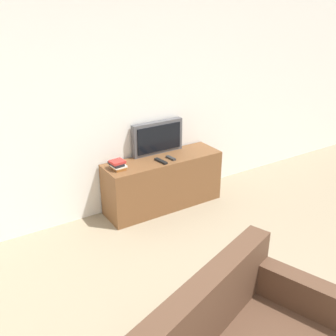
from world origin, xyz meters
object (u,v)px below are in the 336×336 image
at_px(tv_stand, 163,182).
at_px(remote_secondary, 161,161).
at_px(television, 158,138).
at_px(book_stack, 117,165).
at_px(remote_on_stand, 171,158).

xyz_separation_m(tv_stand, remote_secondary, (-0.08, -0.09, 0.34)).
distance_m(tv_stand, television, 0.56).
distance_m(book_stack, remote_on_stand, 0.67).
xyz_separation_m(television, book_stack, (-0.64, -0.18, -0.15)).
distance_m(book_stack, remote_secondary, 0.53).
xyz_separation_m(tv_stand, television, (0.04, 0.18, 0.53)).
relative_size(tv_stand, television, 2.18).
bearing_deg(tv_stand, remote_on_stand, -48.22).
bearing_deg(book_stack, remote_on_stand, -6.00).
distance_m(tv_stand, remote_secondary, 0.36).
bearing_deg(tv_stand, book_stack, -179.70).
bearing_deg(remote_secondary, book_stack, 170.39).
bearing_deg(remote_on_stand, television, 96.65).
relative_size(television, book_stack, 3.40).
distance_m(television, remote_on_stand, 0.32).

